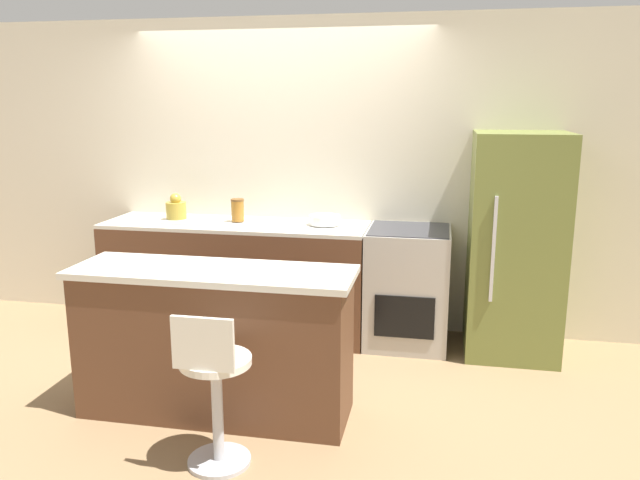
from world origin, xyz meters
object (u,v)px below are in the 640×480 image
object	(u,v)px
kettle	(176,208)
oven_range	(407,287)
refrigerator	(515,246)
mixing_bowl	(325,220)
stool_chair	(215,390)

from	to	relation	value
kettle	oven_range	bearing A→B (deg)	-1.43
refrigerator	kettle	size ratio (longest dim) A/B	7.81
oven_range	kettle	distance (m)	2.05
refrigerator	mixing_bowl	distance (m)	1.49
oven_range	kettle	world-z (taller)	kettle
stool_chair	kettle	distance (m)	2.36
stool_chair	kettle	world-z (taller)	kettle
oven_range	mixing_bowl	distance (m)	0.86
refrigerator	kettle	bearing A→B (deg)	178.57
kettle	mixing_bowl	size ratio (longest dim) A/B	0.87
oven_range	stool_chair	world-z (taller)	oven_range
refrigerator	mixing_bowl	size ratio (longest dim) A/B	6.76
stool_chair	mixing_bowl	world-z (taller)	mixing_bowl
refrigerator	kettle	world-z (taller)	refrigerator
refrigerator	stool_chair	bearing A→B (deg)	-130.97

